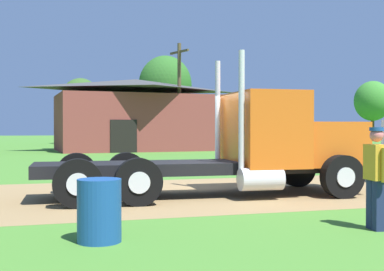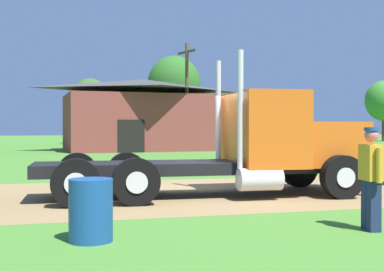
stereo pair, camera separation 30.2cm
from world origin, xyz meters
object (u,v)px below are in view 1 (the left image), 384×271
(visitor_walking_mid, at_px, (376,175))
(shed_building, at_px, (136,116))
(steel_barrel, at_px, (99,210))
(truck_foreground_white, at_px, (255,146))
(utility_pole_far, at_px, (179,94))

(visitor_walking_mid, distance_m, shed_building, 29.59)
(steel_barrel, height_order, shed_building, shed_building)
(visitor_walking_mid, relative_size, shed_building, 0.14)
(truck_foreground_white, relative_size, visitor_walking_mid, 4.89)
(visitor_walking_mid, bearing_deg, utility_pole_far, 82.50)
(truck_foreground_white, height_order, utility_pole_far, utility_pole_far)
(truck_foreground_white, bearing_deg, shed_building, 87.51)
(shed_building, bearing_deg, truck_foreground_white, -92.49)
(truck_foreground_white, relative_size, steel_barrel, 8.90)
(utility_pole_far, bearing_deg, visitor_walking_mid, -97.50)
(shed_building, distance_m, utility_pole_far, 4.03)
(steel_barrel, bearing_deg, truck_foreground_white, 44.91)
(steel_barrel, distance_m, utility_pole_far, 27.93)
(visitor_walking_mid, xyz_separation_m, steel_barrel, (-4.41, 0.35, -0.44))
(truck_foreground_white, bearing_deg, visitor_walking_mid, -87.61)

